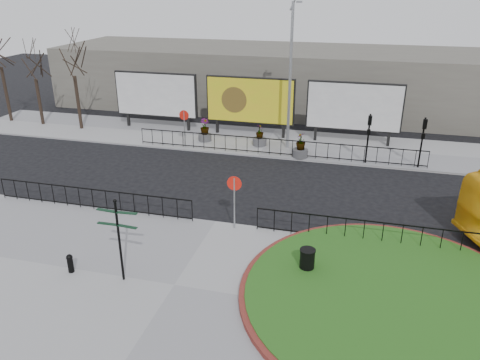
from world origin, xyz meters
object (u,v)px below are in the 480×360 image
(bollard, at_px, (70,262))
(fingerpost_sign, at_px, (118,232))
(lamp_post, at_px, (290,75))
(planter_a, at_px, (205,132))
(planter_b, at_px, (260,138))
(litter_bin, at_px, (307,261))
(billboard_mid, at_px, (250,101))
(planter_c, at_px, (300,148))

(bollard, bearing_deg, fingerpost_sign, 1.64)
(lamp_post, xyz_separation_m, bollard, (-5.55, -16.20, -4.30))
(planter_a, bearing_deg, lamp_post, 0.00)
(planter_b, bearing_deg, fingerpost_sign, -95.53)
(lamp_post, bearing_deg, fingerpost_sign, -101.99)
(litter_bin, distance_m, planter_a, 16.49)
(billboard_mid, xyz_separation_m, lamp_post, (3.01, -1.97, 2.23))
(billboard_mid, distance_m, lamp_post, 4.23)
(litter_bin, xyz_separation_m, planter_c, (-1.94, 12.42, 0.12))
(lamp_post, bearing_deg, litter_bin, -77.95)
(planter_b, height_order, planter_c, planter_c)
(litter_bin, bearing_deg, billboard_mid, 110.57)
(litter_bin, bearing_deg, bollard, -165.68)
(planter_c, bearing_deg, litter_bin, -81.14)
(bollard, distance_m, planter_c, 16.03)
(lamp_post, bearing_deg, planter_b, -180.00)
(fingerpost_sign, xyz_separation_m, litter_bin, (6.42, 2.12, -1.46))
(billboard_mid, height_order, lamp_post, lamp_post)
(fingerpost_sign, relative_size, bollard, 4.34)
(lamp_post, height_order, litter_bin, lamp_post)
(fingerpost_sign, distance_m, planter_c, 15.27)
(fingerpost_sign, bearing_deg, planter_c, 76.84)
(fingerpost_sign, height_order, planter_c, fingerpost_sign)
(lamp_post, bearing_deg, planter_a, -180.00)
(bollard, distance_m, planter_a, 16.20)
(planter_b, bearing_deg, lamp_post, 0.00)
(lamp_post, relative_size, planter_c, 5.89)
(fingerpost_sign, relative_size, planter_a, 2.09)
(billboard_mid, height_order, fingerpost_sign, billboard_mid)
(planter_b, bearing_deg, bollard, -102.82)
(bollard, bearing_deg, litter_bin, 14.32)
(fingerpost_sign, height_order, planter_b, fingerpost_sign)
(litter_bin, relative_size, planter_b, 0.69)
(bollard, bearing_deg, billboard_mid, 82.03)
(lamp_post, bearing_deg, bollard, -108.92)
(lamp_post, distance_m, fingerpost_sign, 16.72)
(bollard, xyz_separation_m, planter_c, (6.61, 14.60, 0.20))
(bollard, bearing_deg, lamp_post, 71.08)
(bollard, height_order, planter_a, planter_a)
(billboard_mid, height_order, bollard, billboard_mid)
(planter_a, bearing_deg, planter_c, -13.35)
(bollard, height_order, planter_c, planter_c)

